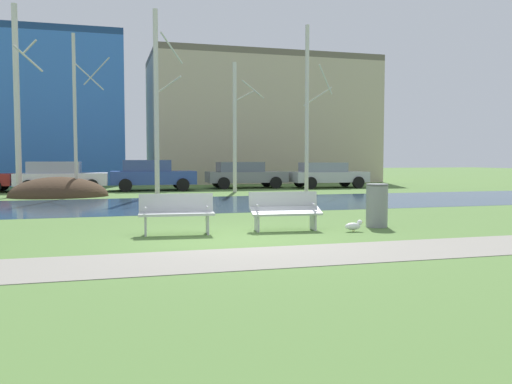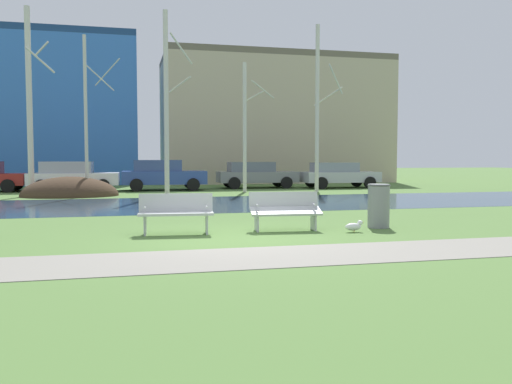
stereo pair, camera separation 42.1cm
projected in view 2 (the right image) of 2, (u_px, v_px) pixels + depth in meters
The scene contains 19 objects.
ground_plane at pixel (187, 201), 20.52m from camera, with size 120.00×120.00×0.00m, color #517538.
paved_path_strip at pixel (267, 257), 8.87m from camera, with size 60.00×1.89×0.01m, color gray.
river_band at pixel (191, 204), 19.03m from camera, with size 80.00×6.79×0.01m, color #2D475B.
soil_mound at pixel (70, 196), 23.02m from camera, with size 4.10×2.83×1.69m, color #423021.
bench_left at pixel (176, 212), 11.52m from camera, with size 1.65×0.71×0.87m.
bench_right at pixel (285, 210), 12.10m from camera, with size 1.65×0.71×0.87m.
trash_bin at pixel (379, 205), 12.59m from camera, with size 0.53×0.53×1.03m.
seagull at pixel (354, 226), 11.83m from camera, with size 0.45×0.17×0.26m.
birch_far_left at pixel (30, 100), 22.98m from camera, with size 1.23×1.97×8.12m.
birch_left at pixel (87, 113), 22.78m from camera, with size 1.54×2.64×6.86m.
birch_center_left at pixel (167, 101), 23.88m from camera, with size 1.30×2.29×8.20m.
birch_center at pixel (246, 125), 25.56m from camera, with size 1.55×2.36×6.20m.
birch_center_right at pixel (318, 108), 25.79m from camera, with size 1.36×2.49×8.04m.
parked_sedan_second_white at pixel (72, 176), 26.15m from camera, with size 4.29×2.15×1.47m.
parked_hatch_third_blue at pixel (162, 174), 27.18m from camera, with size 4.25×2.18×1.54m.
parked_wagon_fourth_grey at pixel (255, 174), 29.21m from camera, with size 4.35×2.15×1.43m.
parked_suv_fifth_silver at pixel (338, 174), 29.32m from camera, with size 4.20×2.12×1.40m.
building_blue_store at pixel (26, 111), 34.42m from camera, with size 13.86×8.13×9.35m.
building_beige_block at pixel (272, 121), 37.53m from camera, with size 15.13×7.88×8.53m.
Camera 2 is at (-2.26, -10.50, 1.64)m, focal length 37.45 mm.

